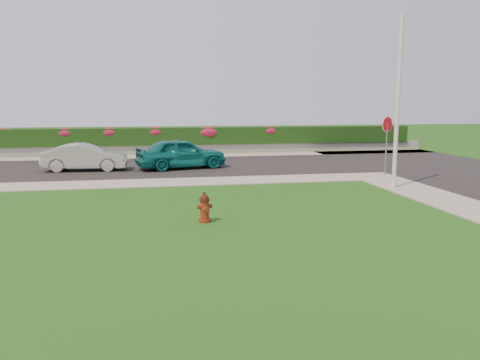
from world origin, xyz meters
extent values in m
plane|color=black|center=(0.00, 0.00, 0.00)|extent=(120.00, 120.00, 0.00)
cube|color=black|center=(-5.00, 14.00, 0.02)|extent=(26.00, 8.00, 0.04)
cube|color=gray|center=(-6.00, 9.00, 0.02)|extent=(24.00, 2.00, 0.04)
cube|color=gray|center=(7.00, 9.00, 0.02)|extent=(2.00, 2.00, 0.04)
cube|color=gray|center=(-1.00, 19.00, 0.02)|extent=(34.00, 2.00, 0.04)
cube|color=gray|center=(-1.00, 20.50, 0.30)|extent=(34.00, 0.40, 0.60)
cube|color=black|center=(-1.00, 20.60, 1.15)|extent=(32.00, 0.90, 1.10)
cylinder|color=#50210C|center=(-1.27, 2.28, 0.04)|extent=(0.35, 0.35, 0.08)
cylinder|color=#50210C|center=(-1.27, 2.28, 0.35)|extent=(0.24, 0.24, 0.54)
cylinder|color=black|center=(-1.27, 2.28, 0.63)|extent=(0.29, 0.29, 0.05)
sphere|color=black|center=(-1.27, 2.28, 0.66)|extent=(0.24, 0.24, 0.24)
cylinder|color=black|center=(-1.27, 2.28, 0.79)|extent=(0.07, 0.07, 0.07)
cylinder|color=#50210C|center=(-1.42, 2.24, 0.44)|extent=(0.13, 0.14, 0.11)
cylinder|color=#50210C|center=(-1.12, 2.32, 0.44)|extent=(0.13, 0.14, 0.11)
cylinder|color=#50210C|center=(-1.23, 2.13, 0.38)|extent=(0.18, 0.16, 0.16)
imported|color=#0D6666|center=(-1.29, 13.08, 0.79)|extent=(4.73, 2.83, 1.51)
imported|color=#A4A7AC|center=(-5.88, 13.16, 0.69)|extent=(4.02, 1.59, 1.30)
cylinder|color=silver|center=(6.47, 6.21, 3.24)|extent=(0.16, 0.16, 6.49)
cylinder|color=slate|center=(7.70, 9.26, 1.18)|extent=(0.06, 0.06, 2.37)
cylinder|color=red|center=(7.70, 9.26, 2.32)|extent=(0.64, 0.32, 0.69)
cylinder|color=white|center=(7.70, 9.26, 2.32)|extent=(0.67, 0.32, 0.73)
ellipsoid|color=#BE2050|center=(-11.57, 20.50, 1.48)|extent=(1.09, 0.70, 0.55)
ellipsoid|color=#BE2050|center=(-8.03, 20.50, 1.44)|extent=(1.30, 0.84, 0.65)
ellipsoid|color=#BE2050|center=(-5.36, 20.50, 1.44)|extent=(1.31, 0.84, 0.66)
ellipsoid|color=#BE2050|center=(-2.51, 20.50, 1.44)|extent=(1.30, 0.84, 0.65)
ellipsoid|color=#BE2050|center=(0.91, 20.50, 1.39)|extent=(1.55, 0.99, 0.77)
ellipsoid|color=#BE2050|center=(5.08, 20.50, 1.44)|extent=(1.30, 0.84, 0.65)
camera|label=1|loc=(-2.56, -10.23, 3.20)|focal=35.00mm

